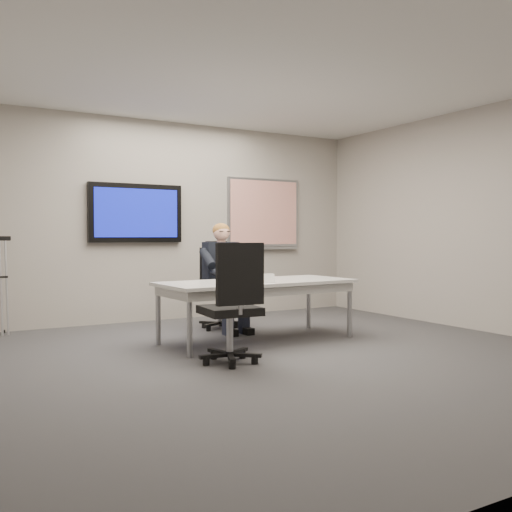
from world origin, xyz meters
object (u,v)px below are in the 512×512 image
office_chair_far (219,303)px  seated_person (227,288)px  office_chair_near (232,326)px  laptop (254,275)px  conference_table (257,288)px

office_chair_far → seated_person: bearing=-79.9°
office_chair_near → seated_person: size_ratio=0.83×
office_chair_near → office_chair_far: bearing=-108.6°
office_chair_far → laptop: office_chair_far is taller
conference_table → office_chair_far: 1.05m
conference_table → laptop: 0.26m
conference_table → office_chair_far: size_ratio=2.18×
office_chair_far → laptop: bearing=-73.5°
conference_table → seated_person: 0.77m
office_chair_near → laptop: size_ratio=3.05×
conference_table → office_chair_near: office_chair_near is taller
office_chair_near → laptop: (0.86, 1.09, 0.38)m
seated_person → office_chair_near: bearing=-112.0°
office_chair_near → seated_person: bearing=-111.3°
laptop → office_chair_far: bearing=73.4°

